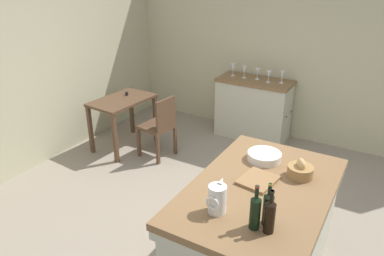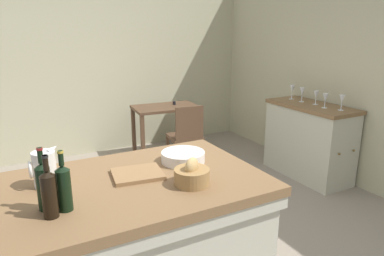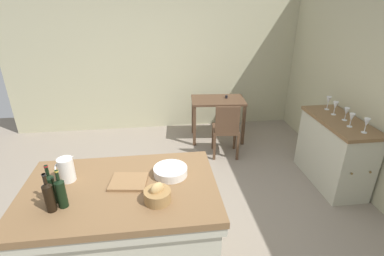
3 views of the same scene
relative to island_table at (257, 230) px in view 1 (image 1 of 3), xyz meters
name	(u,v)px [view 1 (image 1 of 3)]	position (x,y,z in m)	size (l,w,h in m)	color
ground_plane	(205,224)	(0.39, 0.70, -0.49)	(6.76, 6.76, 0.00)	gray
wall_back	(21,70)	(0.39, 3.30, 0.81)	(5.32, 0.12, 2.60)	#B7B28E
wall_right	(291,53)	(2.99, 0.70, 0.81)	(0.12, 5.20, 2.60)	#B7B28E
island_table	(257,230)	(0.00, 0.00, 0.00)	(1.61, 1.04, 0.91)	brown
side_cabinet	(253,108)	(2.65, 1.09, -0.03)	(0.52, 1.12, 0.92)	brown
writing_desk	(123,107)	(1.38, 2.58, 0.13)	(0.94, 0.63, 0.79)	#513826
wooden_chair	(160,125)	(1.38, 1.95, -0.01)	(0.45, 0.45, 0.88)	#513826
pitcher	(217,199)	(-0.45, 0.16, 0.53)	(0.17, 0.13, 0.25)	silver
wash_bowl	(264,156)	(0.43, 0.13, 0.46)	(0.30, 0.30, 0.07)	silver
bread_basket	(300,171)	(0.31, -0.22, 0.48)	(0.21, 0.21, 0.17)	olive
cutting_board	(258,180)	(0.07, 0.05, 0.43)	(0.30, 0.26, 0.02)	olive
wine_bottle_dark	(268,208)	(-0.39, -0.19, 0.55)	(0.07, 0.07, 0.32)	black
wine_bottle_amber	(255,211)	(-0.48, -0.13, 0.55)	(0.07, 0.07, 0.33)	black
wine_bottle_green	(270,215)	(-0.47, -0.22, 0.55)	(0.07, 0.07, 0.32)	black
wine_glass_far_left	(282,75)	(2.70, 0.71, 0.55)	(0.07, 0.07, 0.18)	white
wine_glass_left	(269,74)	(2.63, 0.88, 0.54)	(0.07, 0.07, 0.17)	white
wine_glass_middle	(258,72)	(2.69, 1.08, 0.54)	(0.07, 0.07, 0.17)	white
wine_glass_right	(244,70)	(2.66, 1.27, 0.55)	(0.07, 0.07, 0.18)	white
wine_glass_far_right	(233,68)	(2.68, 1.47, 0.56)	(0.07, 0.07, 0.19)	white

